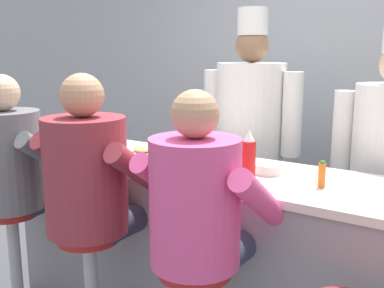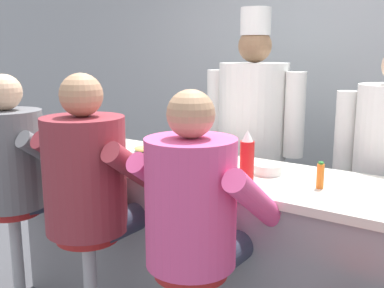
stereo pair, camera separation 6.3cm
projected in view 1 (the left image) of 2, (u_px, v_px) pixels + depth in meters
wall_back at (328, 83)px, 3.60m from camera, size 10.00×0.06×2.70m
diner_counter at (231, 255)px, 2.49m from camera, size 2.83×0.66×0.97m
ketchup_bottle_red at (249, 157)px, 2.16m from camera, size 0.07×0.07×0.25m
hot_sauce_bottle_orange at (322, 175)px, 2.07m from camera, size 0.03×0.03×0.12m
breakfast_plate at (142, 152)px, 2.75m from camera, size 0.27×0.27×0.05m
cereal_bowl at (268, 169)px, 2.31m from camera, size 0.14×0.14×0.05m
coffee_mug_blue at (103, 138)px, 3.02m from camera, size 0.14×0.09×0.09m
coffee_mug_tan at (198, 165)px, 2.28m from camera, size 0.13×0.08×0.10m
napkin_dispenser_chrome at (182, 156)px, 2.43m from camera, size 0.10×0.06×0.13m
diner_seated_grey at (13, 167)px, 2.58m from camera, size 0.60×0.59×1.47m
diner_seated_maroon at (92, 182)px, 2.23m from camera, size 0.62×0.61×1.49m
diner_seated_pink at (199, 211)px, 1.89m from camera, size 0.58×0.57×1.44m
cook_in_whites_near at (250, 134)px, 3.12m from camera, size 0.73×0.47×1.88m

